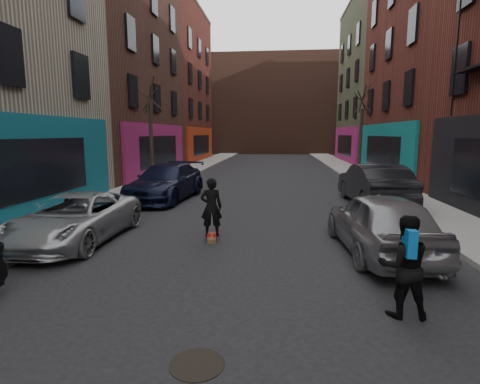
% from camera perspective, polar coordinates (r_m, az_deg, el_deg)
% --- Properties ---
extents(sidewalk_left, '(2.50, 84.00, 0.13)m').
position_cam_1_polar(sidewalk_left, '(32.90, -6.43, 3.95)').
color(sidewalk_left, gray).
rests_on(sidewalk_left, ground).
extents(sidewalk_right, '(2.50, 84.00, 0.13)m').
position_cam_1_polar(sidewalk_right, '(32.61, 15.62, 3.64)').
color(sidewalk_right, gray).
rests_on(sidewalk_right, ground).
extents(building_far, '(40.00, 10.00, 14.00)m').
position_cam_1_polar(building_far, '(58.18, 5.28, 12.93)').
color(building_far, '#47281E').
rests_on(building_far, ground).
extents(tree_left_far, '(2.00, 2.00, 6.50)m').
position_cam_1_polar(tree_left_far, '(21.20, -13.46, 10.05)').
color(tree_left_far, black).
rests_on(tree_left_far, sidewalk_left).
extents(tree_right_far, '(2.00, 2.00, 6.80)m').
position_cam_1_polar(tree_right_far, '(26.60, 17.99, 9.90)').
color(tree_right_far, black).
rests_on(tree_right_far, sidewalk_right).
extents(parked_left_far, '(2.11, 4.57, 1.27)m').
position_cam_1_polar(parked_left_far, '(10.90, -23.74, -3.66)').
color(parked_left_far, '#9B9FA4').
rests_on(parked_left_far, ground).
extents(parked_left_end, '(2.66, 5.53, 1.55)m').
position_cam_1_polar(parked_left_end, '(16.65, -11.19, 1.52)').
color(parked_left_end, black).
rests_on(parked_left_end, ground).
extents(parked_right_far, '(2.13, 4.58, 1.52)m').
position_cam_1_polar(parked_right_far, '(9.58, 20.58, -4.37)').
color(parked_right_far, gray).
rests_on(parked_right_far, ground).
extents(parked_right_end, '(2.11, 5.19, 1.67)m').
position_cam_1_polar(parked_right_end, '(16.03, 19.73, 1.11)').
color(parked_right_end, black).
rests_on(parked_right_end, ground).
extents(skateboard, '(0.35, 0.83, 0.10)m').
position_cam_1_polar(skateboard, '(10.32, -4.33, -6.94)').
color(skateboard, brown).
rests_on(skateboard, ground).
extents(skateboarder, '(0.64, 0.47, 1.60)m').
position_cam_1_polar(skateboarder, '(10.12, -4.39, -2.31)').
color(skateboarder, black).
rests_on(skateboarder, skateboard).
extents(pedestrian, '(0.79, 0.64, 1.63)m').
position_cam_1_polar(pedestrian, '(6.46, 23.69, -10.25)').
color(pedestrian, black).
rests_on(pedestrian, ground).
extents(manhole, '(0.87, 0.87, 0.01)m').
position_cam_1_polar(manhole, '(5.18, -6.56, -24.64)').
color(manhole, black).
rests_on(manhole, ground).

